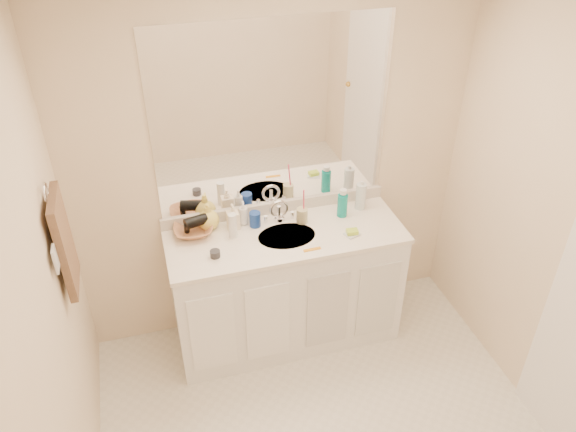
# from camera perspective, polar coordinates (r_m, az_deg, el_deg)

# --- Properties ---
(ceiling) EXTENTS (2.60, 2.60, 0.02)m
(ceiling) POSITION_cam_1_polar(r_m,az_deg,el_deg) (2.01, 8.14, 17.31)
(ceiling) COLOR white
(ceiling) RESTS_ON wall_back
(wall_back) EXTENTS (2.60, 0.02, 2.40)m
(wall_back) POSITION_cam_1_polar(r_m,az_deg,el_deg) (3.61, -1.44, 4.74)
(wall_back) COLOR beige
(wall_back) RESTS_ON floor
(wall_left) EXTENTS (0.02, 2.60, 2.40)m
(wall_left) POSITION_cam_1_polar(r_m,az_deg,el_deg) (2.54, -23.34, -13.68)
(wall_left) COLOR beige
(wall_left) RESTS_ON floor
(vanity_cabinet) EXTENTS (1.50, 0.55, 0.85)m
(vanity_cabinet) POSITION_cam_1_polar(r_m,az_deg,el_deg) (3.85, -0.21, -7.34)
(vanity_cabinet) COLOR white
(vanity_cabinet) RESTS_ON floor
(countertop) EXTENTS (1.52, 0.57, 0.03)m
(countertop) POSITION_cam_1_polar(r_m,az_deg,el_deg) (3.57, -0.22, -2.03)
(countertop) COLOR white
(countertop) RESTS_ON vanity_cabinet
(backsplash) EXTENTS (1.52, 0.03, 0.08)m
(backsplash) POSITION_cam_1_polar(r_m,az_deg,el_deg) (3.75, -1.32, 0.89)
(backsplash) COLOR beige
(backsplash) RESTS_ON countertop
(sink_basin) EXTENTS (0.37, 0.37, 0.02)m
(sink_basin) POSITION_cam_1_polar(r_m,az_deg,el_deg) (3.55, -0.13, -2.17)
(sink_basin) COLOR silver
(sink_basin) RESTS_ON countertop
(faucet) EXTENTS (0.02, 0.02, 0.11)m
(faucet) POSITION_cam_1_polar(r_m,az_deg,el_deg) (3.66, -0.91, 0.27)
(faucet) COLOR silver
(faucet) RESTS_ON countertop
(mirror) EXTENTS (1.48, 0.01, 1.20)m
(mirror) POSITION_cam_1_polar(r_m,az_deg,el_deg) (3.45, -1.50, 9.92)
(mirror) COLOR white
(mirror) RESTS_ON wall_back
(blue_mug) EXTENTS (0.09, 0.09, 0.10)m
(blue_mug) POSITION_cam_1_polar(r_m,az_deg,el_deg) (3.62, -3.38, -0.33)
(blue_mug) COLOR navy
(blue_mug) RESTS_ON countertop
(tan_cup) EXTENTS (0.10, 0.10, 0.10)m
(tan_cup) POSITION_cam_1_polar(r_m,az_deg,el_deg) (3.65, 1.44, 0.05)
(tan_cup) COLOR #BFB687
(tan_cup) RESTS_ON countertop
(toothbrush) EXTENTS (0.02, 0.04, 0.20)m
(toothbrush) POSITION_cam_1_polar(r_m,az_deg,el_deg) (3.60, 1.61, 1.41)
(toothbrush) COLOR #F8416E
(toothbrush) RESTS_ON tan_cup
(mouthwash_bottle) EXTENTS (0.07, 0.07, 0.16)m
(mouthwash_bottle) POSITION_cam_1_polar(r_m,az_deg,el_deg) (3.71, 5.54, 1.09)
(mouthwash_bottle) COLOR #0B8C87
(mouthwash_bottle) RESTS_ON countertop
(clear_pump_bottle) EXTENTS (0.08, 0.08, 0.18)m
(clear_pump_bottle) POSITION_cam_1_polar(r_m,az_deg,el_deg) (3.80, 7.40, 2.00)
(clear_pump_bottle) COLOR silver
(clear_pump_bottle) RESTS_ON countertop
(soap_dish) EXTENTS (0.11, 0.10, 0.01)m
(soap_dish) POSITION_cam_1_polar(r_m,az_deg,el_deg) (3.58, 6.52, -1.84)
(soap_dish) COLOR silver
(soap_dish) RESTS_ON countertop
(green_soap) EXTENTS (0.08, 0.06, 0.03)m
(green_soap) POSITION_cam_1_polar(r_m,az_deg,el_deg) (3.56, 6.54, -1.59)
(green_soap) COLOR #AFD433
(green_soap) RESTS_ON soap_dish
(orange_comb) EXTENTS (0.11, 0.03, 0.00)m
(orange_comb) POSITION_cam_1_polar(r_m,az_deg,el_deg) (3.43, 2.47, -3.41)
(orange_comb) COLOR orange
(orange_comb) RESTS_ON countertop
(dark_jar) EXTENTS (0.08, 0.08, 0.04)m
(dark_jar) POSITION_cam_1_polar(r_m,az_deg,el_deg) (3.39, -7.42, -3.83)
(dark_jar) COLOR #2D2C32
(dark_jar) RESTS_ON countertop
(extra_white_bottle) EXTENTS (0.07, 0.07, 0.17)m
(extra_white_bottle) POSITION_cam_1_polar(r_m,az_deg,el_deg) (3.51, -5.63, -0.99)
(extra_white_bottle) COLOR white
(extra_white_bottle) RESTS_ON countertop
(soap_bottle_white) EXTENTS (0.07, 0.07, 0.17)m
(soap_bottle_white) POSITION_cam_1_polar(r_m,az_deg,el_deg) (3.62, -4.55, 0.32)
(soap_bottle_white) COLOR white
(soap_bottle_white) RESTS_ON countertop
(soap_bottle_cream) EXTENTS (0.08, 0.08, 0.17)m
(soap_bottle_cream) POSITION_cam_1_polar(r_m,az_deg,el_deg) (3.59, -5.62, -0.03)
(soap_bottle_cream) COLOR #FFEDCF
(soap_bottle_cream) RESTS_ON countertop
(soap_bottle_yellow) EXTENTS (0.18, 0.18, 0.18)m
(soap_bottle_yellow) POSITION_cam_1_polar(r_m,az_deg,el_deg) (3.61, -8.11, -0.03)
(soap_bottle_yellow) COLOR #F2DC5E
(soap_bottle_yellow) RESTS_ON countertop
(wicker_basket) EXTENTS (0.27, 0.27, 0.06)m
(wicker_basket) POSITION_cam_1_polar(r_m,az_deg,el_deg) (3.60, -9.58, -1.37)
(wicker_basket) COLOR #B06D47
(wicker_basket) RESTS_ON countertop
(hair_dryer) EXTENTS (0.16, 0.10, 0.07)m
(hair_dryer) POSITION_cam_1_polar(r_m,az_deg,el_deg) (3.57, -9.36, -0.54)
(hair_dryer) COLOR black
(hair_dryer) RESTS_ON wicker_basket
(towel_ring) EXTENTS (0.01, 0.11, 0.11)m
(towel_ring) POSITION_cam_1_polar(r_m,az_deg,el_deg) (2.94, -23.37, 2.15)
(towel_ring) COLOR silver
(towel_ring) RESTS_ON wall_left
(hand_towel) EXTENTS (0.04, 0.32, 0.55)m
(hand_towel) POSITION_cam_1_polar(r_m,az_deg,el_deg) (3.09, -21.77, -2.51)
(hand_towel) COLOR #4C3729
(hand_towel) RESTS_ON towel_ring
(switch_plate) EXTENTS (0.01, 0.08, 0.13)m
(switch_plate) POSITION_cam_1_polar(r_m,az_deg,el_deg) (2.90, -22.55, -4.05)
(switch_plate) COLOR white
(switch_plate) RESTS_ON wall_left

